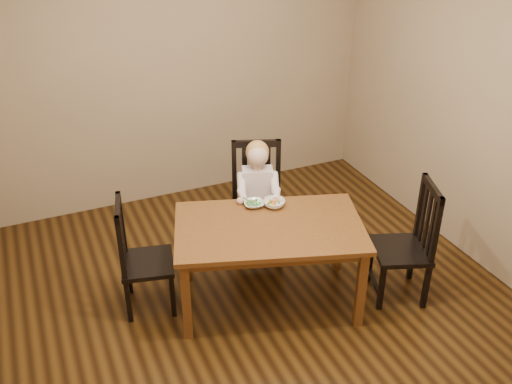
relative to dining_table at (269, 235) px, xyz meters
name	(u,v)px	position (x,y,z in m)	size (l,w,h in m)	color
room	(256,148)	(-0.11, -0.01, 0.73)	(4.01, 4.01, 2.71)	#452A0E
dining_table	(269,235)	(0.00, 0.00, 0.00)	(1.58, 1.22, 0.70)	#542D13
chair_child	(257,202)	(0.20, 0.68, -0.13)	(0.56, 0.54, 1.02)	black
chair_left	(141,258)	(-0.91, 0.33, -0.17)	(0.46, 0.48, 0.93)	black
chair_right	(408,244)	(1.02, -0.35, -0.14)	(0.53, 0.54, 0.99)	black
toddler	(258,190)	(0.18, 0.63, 0.02)	(0.34, 0.42, 0.58)	white
bowl_peas	(254,204)	(0.01, 0.31, 0.10)	(0.16, 0.16, 0.04)	white
bowl_veg	(274,203)	(0.15, 0.24, 0.11)	(0.17, 0.17, 0.05)	white
fork	(249,203)	(-0.04, 0.30, 0.13)	(0.06, 0.12, 0.05)	silver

